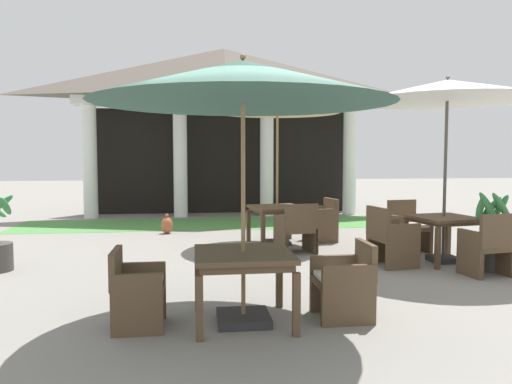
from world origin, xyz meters
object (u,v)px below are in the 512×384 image
patio_umbrella_near_foreground (243,84)px  potted_palm_right_edge (492,240)px  patio_umbrella_mid_right (447,92)px  patio_chair_mid_right_west (390,238)px  patio_umbrella_mid_left (277,105)px  patio_table_mid_right (444,223)px  patio_chair_near_foreground_west (136,290)px  patio_chair_mid_left_south (297,230)px  patio_chair_mid_right_north (408,228)px  terracotta_urn (167,225)px  patio_table_near_foreground (243,261)px  patio_table_mid_left (277,211)px  patio_chair_near_foreground_east (345,282)px  patio_chair_mid_right_south (488,247)px  patio_chair_mid_left_east (322,221)px

patio_umbrella_near_foreground → potted_palm_right_edge: bearing=25.2°
patio_umbrella_mid_right → patio_chair_mid_right_west: size_ratio=3.22×
patio_umbrella_mid_left → patio_table_mid_right: patio_umbrella_mid_left is taller
patio_chair_near_foreground_west → potted_palm_right_edge: (4.94, 1.83, 0.07)m
patio_chair_mid_left_south → patio_chair_mid_right_north: (2.03, -0.04, 0.00)m
terracotta_urn → patio_chair_mid_left_south: bearing=-46.4°
patio_umbrella_near_foreground → patio_chair_mid_right_north: (3.30, 3.42, -2.00)m
patio_chair_mid_right_west → patio_chair_mid_right_north: bearing=135.0°
patio_chair_mid_left_south → terracotta_urn: (-2.37, 2.49, -0.23)m
patio_chair_mid_left_south → terracotta_urn: 3.44m
patio_table_near_foreground → patio_chair_near_foreground_west: 1.10m
patio_umbrella_mid_right → terracotta_urn: bearing=142.7°
patio_umbrella_near_foreground → patio_table_mid_left: (1.09, 4.39, -1.77)m
patio_umbrella_near_foreground → patio_chair_mid_left_south: patio_umbrella_near_foreground is taller
patio_chair_near_foreground_east → patio_table_mid_left: patio_chair_near_foreground_east is taller
patio_chair_mid_right_west → patio_chair_mid_right_north: (0.79, 1.11, -0.02)m
patio_chair_near_foreground_west → patio_table_mid_right: (4.53, 2.47, 0.26)m
patio_umbrella_mid_right → patio_table_mid_right: bearing=45.0°
patio_chair_mid_right_west → patio_chair_mid_right_south: size_ratio=1.02×
patio_chair_near_foreground_east → patio_chair_mid_right_south: size_ratio=0.89×
patio_umbrella_near_foreground → patio_umbrella_mid_right: patio_umbrella_mid_right is taller
patio_chair_mid_right_south → patio_chair_mid_right_west: bearing=135.0°
patio_chair_near_foreground_east → patio_table_mid_right: bearing=-44.7°
patio_table_near_foreground → potted_palm_right_edge: bearing=25.2°
patio_table_mid_right → patio_chair_mid_right_south: 0.99m
terracotta_urn → patio_chair_mid_left_east: bearing=-23.7°
patio_umbrella_mid_right → patio_chair_mid_right_north: (-0.16, 0.95, -2.29)m
potted_palm_right_edge → patio_chair_near_foreground_east: bearing=-147.1°
patio_chair_mid_left_south → patio_chair_mid_right_north: bearing=-12.3°
patio_table_near_foreground → patio_table_mid_right: 4.25m
patio_chair_mid_left_east → patio_chair_mid_right_north: size_ratio=0.95×
patio_chair_mid_left_east → patio_chair_mid_right_west: 2.32m
patio_table_near_foreground → patio_chair_mid_right_north: bearing=46.0°
patio_table_mid_left → terracotta_urn: bearing=144.6°
patio_chair_near_foreground_east → patio_umbrella_mid_left: (0.02, 4.38, 2.27)m
potted_palm_right_edge → terracotta_urn: 6.46m
patio_chair_near_foreground_east → potted_palm_right_edge: 3.35m
patio_chair_mid_left_east → potted_palm_right_edge: potted_palm_right_edge is taller
patio_chair_mid_right_south → patio_chair_mid_left_south: bearing=130.9°
patio_umbrella_mid_right → patio_chair_mid_right_west: 2.47m
patio_table_near_foreground → patio_table_mid_left: patio_table_mid_left is taller
patio_chair_near_foreground_east → patio_chair_mid_left_south: patio_chair_mid_left_south is taller
patio_chair_mid_right_west → patio_umbrella_mid_left: bearing=-155.2°
patio_umbrella_mid_left → patio_chair_mid_right_west: patio_umbrella_mid_left is taller
patio_table_mid_left → patio_table_mid_right: 3.06m
patio_chair_near_foreground_east → patio_umbrella_mid_right: size_ratio=0.27×
patio_table_near_foreground → patio_chair_near_foreground_west: size_ratio=1.25×
patio_chair_mid_right_west → potted_palm_right_edge: 1.45m
patio_chair_near_foreground_west → patio_chair_mid_left_east: 5.53m
patio_umbrella_near_foreground → patio_chair_mid_right_west: 3.94m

